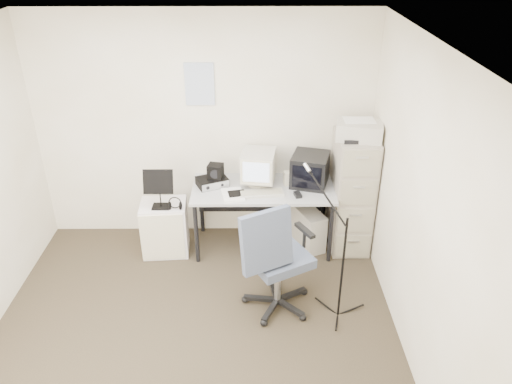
{
  "coord_description": "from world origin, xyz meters",
  "views": [
    {
      "loc": [
        0.52,
        -3.21,
        3.21
      ],
      "look_at": [
        0.55,
        0.95,
        0.95
      ],
      "focal_mm": 35.0,
      "sensor_mm": 36.0,
      "label": 1
    }
  ],
  "objects_px": {
    "desk": "(263,217)",
    "side_cart": "(165,228)",
    "filing_cabinet": "(352,193)",
    "office_chair": "(278,256)"
  },
  "relations": [
    {
      "from": "desk",
      "to": "office_chair",
      "type": "bearing_deg",
      "value": -83.35
    },
    {
      "from": "office_chair",
      "to": "side_cart",
      "type": "bearing_deg",
      "value": 113.9
    },
    {
      "from": "desk",
      "to": "side_cart",
      "type": "distance_m",
      "value": 1.07
    },
    {
      "from": "filing_cabinet",
      "to": "side_cart",
      "type": "height_order",
      "value": "filing_cabinet"
    },
    {
      "from": "desk",
      "to": "office_chair",
      "type": "xyz_separation_m",
      "value": [
        0.12,
        -1.0,
        0.21
      ]
    },
    {
      "from": "filing_cabinet",
      "to": "office_chair",
      "type": "height_order",
      "value": "filing_cabinet"
    },
    {
      "from": "office_chair",
      "to": "desk",
      "type": "bearing_deg",
      "value": 68.15
    },
    {
      "from": "filing_cabinet",
      "to": "desk",
      "type": "distance_m",
      "value": 0.99
    },
    {
      "from": "filing_cabinet",
      "to": "desk",
      "type": "height_order",
      "value": "filing_cabinet"
    },
    {
      "from": "desk",
      "to": "side_cart",
      "type": "xyz_separation_m",
      "value": [
        -1.06,
        -0.1,
        -0.07
      ]
    }
  ]
}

